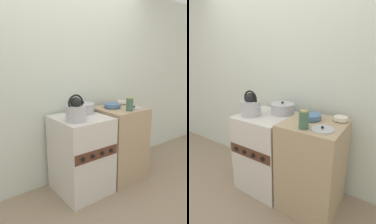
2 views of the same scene
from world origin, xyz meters
TOP-DOWN VIEW (x-y plane):
  - ground_plane at (0.00, 0.00)m, footprint 12.00×12.00m
  - wall_back at (0.00, 0.68)m, footprint 7.00×0.06m
  - stove at (0.00, 0.30)m, footprint 0.58×0.63m
  - counter at (0.59, 0.29)m, footprint 0.56×0.58m
  - kettle at (-0.13, 0.20)m, footprint 0.27×0.22m
  - cooking_pot at (0.13, 0.44)m, footprint 0.27×0.27m
  - enamel_bowl at (0.52, 0.35)m, footprint 0.21×0.21m
  - small_ceramic_bowl at (0.79, 0.46)m, footprint 0.13×0.13m
  - storage_jar at (0.57, 0.10)m, footprint 0.09×0.09m
  - loose_pot_lid at (0.72, 0.16)m, footprint 0.20×0.20m

SIDE VIEW (x-z plane):
  - ground_plane at x=0.00m, z-range 0.00..0.00m
  - stove at x=0.00m, z-range 0.00..0.91m
  - counter at x=0.59m, z-range 0.00..0.94m
  - loose_pot_lid at x=0.72m, z-range 0.93..0.96m
  - small_ceramic_bowl at x=0.79m, z-range 0.95..0.99m
  - cooking_pot at x=0.13m, z-range 0.90..1.04m
  - enamel_bowl at x=0.52m, z-range 0.95..1.00m
  - kettle at x=-0.13m, z-range 0.88..1.16m
  - storage_jar at x=0.57m, z-range 0.94..1.10m
  - wall_back at x=0.00m, z-range 0.00..2.50m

